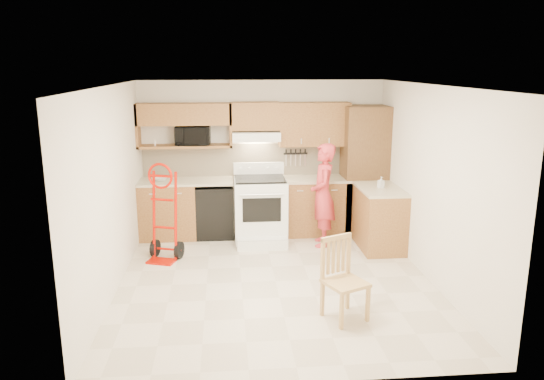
{
  "coord_description": "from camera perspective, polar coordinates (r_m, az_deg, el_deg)",
  "views": [
    {
      "loc": [
        -0.62,
        -6.29,
        2.75
      ],
      "look_at": [
        0.0,
        0.5,
        1.1
      ],
      "focal_mm": 34.51,
      "sensor_mm": 36.0,
      "label": 1
    }
  ],
  "objects": [
    {
      "name": "hand_truck",
      "position": [
        7.55,
        -11.88,
        -2.93
      ],
      "size": [
        0.62,
        0.6,
        1.28
      ],
      "primitive_type": null,
      "rotation": [
        0.0,
        0.0,
        -0.32
      ],
      "color": "#C50E00",
      "rests_on": "ground"
    },
    {
      "name": "upper_shelf_mw",
      "position": [
        8.5,
        -9.44,
        4.75
      ],
      "size": [
        1.5,
        0.33,
        0.04
      ],
      "primitive_type": "cube",
      "color": "olive",
      "rests_on": "wall_back"
    },
    {
      "name": "range",
      "position": [
        8.22,
        -1.26,
        -1.58
      ],
      "size": [
        0.81,
        1.07,
        1.2
      ],
      "primitive_type": null,
      "color": "white",
      "rests_on": "ground"
    },
    {
      "name": "wall_right",
      "position": [
        6.98,
        17.04,
        0.59
      ],
      "size": [
        0.02,
        4.5,
        2.5
      ],
      "primitive_type": "cube",
      "color": "white",
      "rests_on": "ground"
    },
    {
      "name": "upper_cab_left",
      "position": [
        8.44,
        -9.57,
        8.17
      ],
      "size": [
        1.5,
        0.33,
        0.34
      ],
      "primitive_type": "cube",
      "color": "olive",
      "rests_on": "wall_back"
    },
    {
      "name": "dining_chair",
      "position": [
        5.83,
        8.02,
        -9.68
      ],
      "size": [
        0.56,
        0.58,
        0.91
      ],
      "primitive_type": null,
      "rotation": [
        0.0,
        0.0,
        0.43
      ],
      "color": "tan",
      "rests_on": "ground"
    },
    {
      "name": "microwave",
      "position": [
        8.47,
        -8.62,
        5.91
      ],
      "size": [
        0.56,
        0.39,
        0.3
      ],
      "primitive_type": "imported",
      "rotation": [
        0.0,
        0.0,
        -0.05
      ],
      "color": "black",
      "rests_on": "upper_shelf_mw"
    },
    {
      "name": "wall_front",
      "position": [
        4.35,
        3.33,
        -6.6
      ],
      "size": [
        4.0,
        0.02,
        2.5
      ],
      "primitive_type": "cube",
      "color": "white",
      "rests_on": "ground"
    },
    {
      "name": "upper_cab_center",
      "position": [
        8.43,
        -1.81,
        8.07
      ],
      "size": [
        0.76,
        0.33,
        0.44
      ],
      "primitive_type": "cube",
      "color": "olive",
      "rests_on": "wall_back"
    },
    {
      "name": "backsplash",
      "position": [
        8.69,
        -1.04,
        3.32
      ],
      "size": [
        3.92,
        0.03,
        0.55
      ],
      "primitive_type": "cube",
      "color": "beige",
      "rests_on": "wall_back"
    },
    {
      "name": "lower_cab_left",
      "position": [
        8.61,
        -11.23,
        -2.17
      ],
      "size": [
        0.9,
        0.6,
        0.9
      ],
      "primitive_type": "cube",
      "color": "olive",
      "rests_on": "ground"
    },
    {
      "name": "ceiling",
      "position": [
        6.33,
        0.42,
        11.42
      ],
      "size": [
        4.0,
        4.5,
        0.02
      ],
      "primitive_type": "cube",
      "color": "white",
      "rests_on": "ground"
    },
    {
      "name": "bowl",
      "position": [
        8.5,
        -12.07,
        1.18
      ],
      "size": [
        0.27,
        0.27,
        0.06
      ],
      "primitive_type": "imported",
      "rotation": [
        0.0,
        0.0,
        -0.24
      ],
      "color": "white",
      "rests_on": "countertop_left"
    },
    {
      "name": "wall_left",
      "position": [
        6.62,
        -17.19,
        -0.12
      ],
      "size": [
        0.02,
        4.5,
        2.5
      ],
      "primitive_type": "cube",
      "color": "white",
      "rests_on": "ground"
    },
    {
      "name": "pantry_tall",
      "position": [
        8.72,
        9.99,
        2.14
      ],
      "size": [
        0.7,
        0.6,
        2.1
      ],
      "primitive_type": "cube",
      "color": "brown",
      "rests_on": "ground"
    },
    {
      "name": "countertop_return",
      "position": [
        8.01,
        11.77,
        0.1
      ],
      "size": [
        0.63,
        1.0,
        0.04
      ],
      "primitive_type": "cube",
      "color": "#BEB297",
      "rests_on": "cab_return_right"
    },
    {
      "name": "person",
      "position": [
        8.03,
        5.58,
        -0.56
      ],
      "size": [
        0.44,
        0.61,
        1.59
      ],
      "primitive_type": "imported",
      "rotation": [
        0.0,
        0.0,
        -1.67
      ],
      "color": "#CA333A",
      "rests_on": "ground"
    },
    {
      "name": "countertop_left",
      "position": [
        8.47,
        -9.36,
        0.93
      ],
      "size": [
        1.5,
        0.63,
        0.04
      ],
      "primitive_type": "cube",
      "color": "#BEB297",
      "rests_on": "lower_cab_left"
    },
    {
      "name": "countertop_right",
      "position": [
        8.57,
        4.65,
        1.22
      ],
      "size": [
        1.14,
        0.63,
        0.04
      ],
      "primitive_type": "cube",
      "color": "#BEB297",
      "rests_on": "lower_cab_right"
    },
    {
      "name": "range_hood",
      "position": [
        8.4,
        -1.77,
        5.93
      ],
      "size": [
        0.76,
        0.46,
        0.14
      ],
      "primitive_type": "cube",
      "color": "white",
      "rests_on": "wall_back"
    },
    {
      "name": "floor",
      "position": [
        6.9,
        0.38,
        -9.98
      ],
      "size": [
        4.0,
        4.5,
        0.02
      ],
      "primitive_type": "cube",
      "color": "beige",
      "rests_on": "ground"
    },
    {
      "name": "lower_cab_right",
      "position": [
        8.68,
        4.59,
        -1.82
      ],
      "size": [
        1.14,
        0.6,
        0.9
      ],
      "primitive_type": "cube",
      "color": "olive",
      "rests_on": "ground"
    },
    {
      "name": "knife_strip",
      "position": [
        8.71,
        2.59,
        3.6
      ],
      "size": [
        0.4,
        0.05,
        0.29
      ],
      "primitive_type": null,
      "color": "black",
      "rests_on": "backsplash"
    },
    {
      "name": "wall_back",
      "position": [
        8.71,
        -1.06,
        3.67
      ],
      "size": [
        4.0,
        0.02,
        2.5
      ],
      "primitive_type": "cube",
      "color": "white",
      "rests_on": "ground"
    },
    {
      "name": "dishwasher",
      "position": [
        8.57,
        -6.23,
        -2.24
      ],
      "size": [
        0.6,
        0.6,
        0.85
      ],
      "primitive_type": "cube",
      "color": "black",
      "rests_on": "ground"
    },
    {
      "name": "soap_bottle",
      "position": [
        7.98,
        11.81,
        0.83
      ],
      "size": [
        0.1,
        0.1,
        0.17
      ],
      "primitive_type": "imported",
      "rotation": [
        0.0,
        0.0,
        0.32
      ],
      "color": "white",
      "rests_on": "countertop_return"
    },
    {
      "name": "upper_cab_right",
      "position": [
        8.56,
        4.61,
        7.17
      ],
      "size": [
        1.14,
        0.33,
        0.7
      ],
      "primitive_type": "cube",
      "color": "olive",
      "rests_on": "wall_back"
    },
    {
      "name": "cab_return_right",
      "position": [
        8.13,
        11.61,
        -3.13
      ],
      "size": [
        0.6,
        1.0,
        0.9
      ],
      "primitive_type": "cube",
      "color": "olive",
      "rests_on": "ground"
    }
  ]
}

